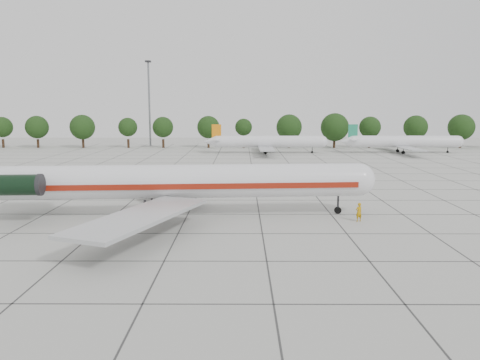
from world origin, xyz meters
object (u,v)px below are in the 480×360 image
(floodlight_mast, at_px, (149,99))
(bg_airliner_c, at_px, (268,142))
(main_airliner, at_px, (154,181))
(bg_airliner_d, at_px, (404,142))
(ground_crew, at_px, (359,212))

(floodlight_mast, bearing_deg, bg_airliner_c, -33.27)
(bg_airliner_c, height_order, floodlight_mast, floodlight_mast)
(floodlight_mast, bearing_deg, main_airliner, -78.71)
(bg_airliner_d, bearing_deg, main_airliner, -125.92)
(ground_crew, xyz_separation_m, floodlight_mast, (-40.30, 95.13, 13.29))
(ground_crew, xyz_separation_m, bg_airliner_d, (29.54, 72.87, 1.92))
(floodlight_mast, bearing_deg, bg_airliner_d, -17.69)
(ground_crew, height_order, bg_airliner_d, bg_airliner_d)
(main_airliner, distance_m, bg_airliner_d, 87.38)
(main_airliner, xyz_separation_m, floodlight_mast, (-18.58, 93.03, 10.38))
(ground_crew, height_order, floodlight_mast, floodlight_mast)
(bg_airliner_c, xyz_separation_m, bg_airliner_d, (35.09, 0.54, 0.00))
(bg_airliner_d, bearing_deg, ground_crew, -112.07)
(main_airliner, distance_m, bg_airliner_c, 72.07)
(main_airliner, bearing_deg, bg_airliner_d, 50.03)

